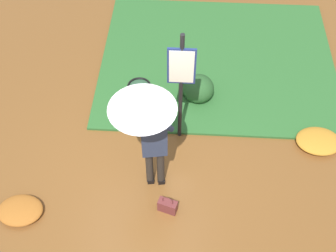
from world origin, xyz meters
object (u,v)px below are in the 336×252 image
(info_sign_post, at_px, (181,78))
(handbag, at_px, (168,206))
(person_with_umbrella, at_px, (148,122))
(trash_bin, at_px, (140,101))

(info_sign_post, distance_m, handbag, 2.02)
(person_with_umbrella, distance_m, handbag, 1.55)
(handbag, bearing_deg, info_sign_post, -94.62)
(info_sign_post, bearing_deg, handbag, 85.38)
(person_with_umbrella, height_order, handbag, person_with_umbrella)
(person_with_umbrella, distance_m, trash_bin, 1.84)
(person_with_umbrella, xyz_separation_m, trash_bin, (0.30, -1.41, -1.13))
(person_with_umbrella, bearing_deg, trash_bin, -78.11)
(info_sign_post, height_order, trash_bin, info_sign_post)
(info_sign_post, relative_size, trash_bin, 2.76)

